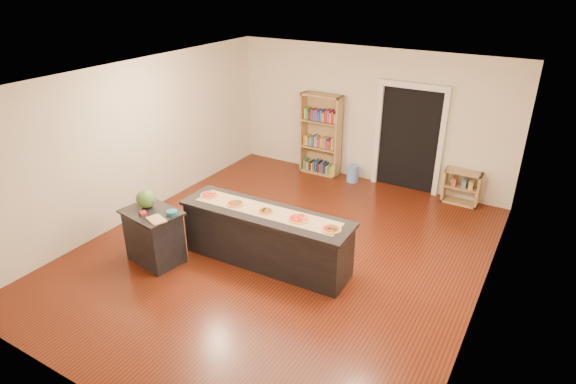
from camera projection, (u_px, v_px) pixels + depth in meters
The scene contains 17 objects.
room at pixel (281, 173), 7.23m from camera, with size 6.00×7.00×2.80m.
doorway at pixel (409, 133), 9.61m from camera, with size 1.40×0.09×2.21m.
kitchen_island at pixel (266, 238), 7.37m from camera, with size 2.71×0.73×0.89m.
side_counter at pixel (154, 236), 7.43m from camera, with size 0.87×0.64×0.87m.
bookshelf at pixel (321, 135), 10.47m from camera, with size 0.89×0.32×1.78m, color tan.
low_shelf at pixel (461, 187), 9.31m from camera, with size 0.68×0.29×0.68m, color tan.
waste_bin at pixel (353, 173), 10.33m from camera, with size 0.25×0.25×0.37m, color #6087D7.
kraft_paper at pixel (267, 211), 7.20m from camera, with size 2.35×0.42×0.00m, color tan.
watermelon at pixel (146, 199), 7.31m from camera, with size 0.29×0.29×0.29m, color #144214.
cutting_board at pixel (156, 220), 7.00m from camera, with size 0.30×0.20×0.02m, color tan.
package_red at pixel (143, 213), 7.15m from camera, with size 0.12×0.09×0.04m, color maroon.
package_teal at pixel (172, 213), 7.15m from camera, with size 0.16×0.16×0.06m, color #195966.
pizza_a at pixel (209, 195), 7.68m from camera, with size 0.28×0.28×0.02m.
pizza_b at pixel (235, 204), 7.40m from camera, with size 0.27×0.27×0.02m.
pizza_c at pixel (266, 211), 7.17m from camera, with size 0.26×0.26×0.02m.
pizza_d at pixel (299, 218), 6.96m from camera, with size 0.31×0.31×0.02m.
pizza_e at pixel (331, 229), 6.68m from camera, with size 0.28×0.28×0.02m.
Camera 1 is at (3.47, -5.70, 4.22)m, focal length 30.00 mm.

